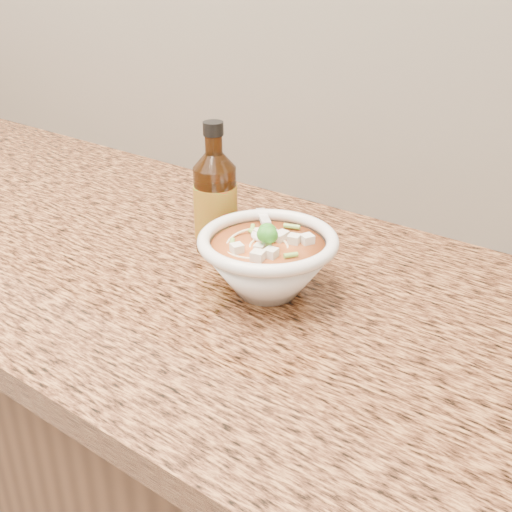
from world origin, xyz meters
The scene contains 4 objects.
cabinet centered at (0.00, 1.68, 0.43)m, with size 4.00×0.65×0.86m, color #321C0F.
counter_slab centered at (0.00, 1.68, 0.88)m, with size 4.00×0.68×0.04m, color #A36C3B.
soup_bowl centered at (0.38, 1.66, 0.94)m, with size 0.19×0.19×0.11m.
hot_sauce_bottle centered at (0.23, 1.72, 0.98)m, with size 0.09×0.09×0.20m.
Camera 1 is at (0.83, 1.03, 1.35)m, focal length 45.00 mm.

